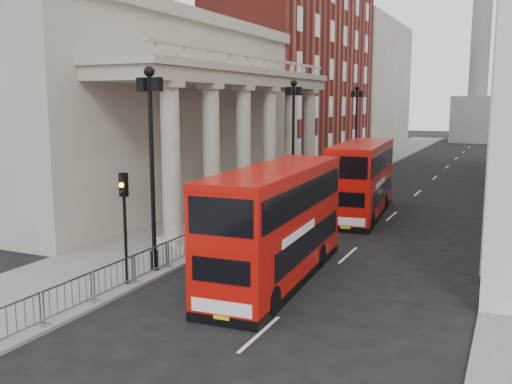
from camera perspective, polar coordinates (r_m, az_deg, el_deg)
ground at (r=21.02m, az=-15.00°, el=-10.87°), size 260.00×260.00×0.00m
sidewalk_west at (r=48.31m, az=5.26°, el=0.68°), size 6.00×140.00×0.12m
kerb at (r=47.42m, az=8.63°, el=0.47°), size 0.20×140.00×0.14m
portico_building at (r=40.50m, az=-10.60°, el=7.40°), size 9.00×28.00×12.00m
brick_building at (r=67.39m, az=4.46°, el=12.37°), size 9.00×32.00×22.00m
west_building_far at (r=97.97m, az=11.04°, el=10.59°), size 9.00×30.00×20.00m
monument_column at (r=107.70m, az=21.51°, el=13.18°), size 8.00×8.00×54.20m
lamp_post_south at (r=23.44m, az=-10.39°, el=3.66°), size 1.05×0.44×8.32m
lamp_post_mid at (r=37.64m, az=3.75°, el=5.76°), size 1.05×0.44×8.32m
lamp_post_north at (r=52.88m, az=9.99°, el=6.58°), size 1.05×0.44×8.32m
traffic_light at (r=22.01m, az=-13.05°, el=-1.51°), size 0.28×0.33×4.30m
crowd_barriers at (r=22.68m, az=-12.15°, el=-7.51°), size 0.50×18.75×1.10m
bus_near at (r=22.46m, az=2.07°, el=-3.01°), size 3.11×10.61×4.52m
bus_far at (r=35.97m, az=10.57°, el=1.42°), size 3.46×10.71×4.55m
pedestrian_a at (r=32.85m, az=-4.19°, el=-1.50°), size 0.77×0.61×1.87m
pedestrian_b at (r=34.15m, az=-4.36°, el=-1.14°), size 0.98×0.82×1.82m
pedestrian_c at (r=40.50m, az=2.86°, el=0.51°), size 0.98×0.70×1.87m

